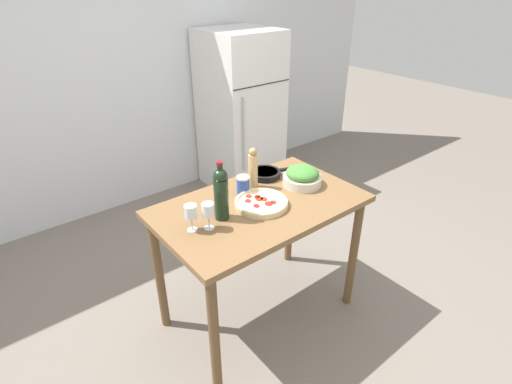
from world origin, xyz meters
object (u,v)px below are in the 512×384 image
homemade_pizza (261,203)px  wine_glass_far (191,212)px  salad_bowl (302,177)px  cast_iron_skillet (265,174)px  wine_bottle (221,193)px  pepper_mill (253,169)px  salt_canister (243,185)px  wine_glass_near (208,211)px  refrigerator (240,113)px

homemade_pizza → wine_glass_far: bearing=175.9°
salad_bowl → cast_iron_skillet: (-0.11, 0.24, -0.04)m
wine_bottle → salad_bowl: (0.63, 0.01, -0.10)m
wine_glass_far → homemade_pizza: bearing=-4.1°
homemade_pizza → salad_bowl: bearing=6.4°
wine_glass_far → salad_bowl: wine_glass_far is taller
salad_bowl → cast_iron_skillet: size_ratio=0.77×
salad_bowl → homemade_pizza: bearing=-173.6°
wine_bottle → wine_glass_far: size_ratio=2.24×
wine_bottle → pepper_mill: (0.36, 0.18, -0.03)m
wine_glass_far → salt_canister: size_ratio=1.27×
salad_bowl → salt_canister: size_ratio=2.07×
wine_glass_far → salt_canister: wine_glass_far is taller
wine_bottle → wine_glass_near: (-0.11, -0.04, -0.05)m
wine_bottle → homemade_pizza: (0.25, -0.03, -0.14)m
salt_canister → pepper_mill: bearing=17.3°
pepper_mill → cast_iron_skillet: bearing=23.0°
cast_iron_skillet → wine_glass_near: bearing=-155.6°
salt_canister → wine_glass_near: bearing=-153.1°
wine_glass_far → wine_glass_near: bearing=-27.1°
wine_glass_far → pepper_mill: (0.55, 0.18, 0.02)m
wine_glass_near → salt_canister: (0.37, 0.19, -0.05)m
salad_bowl → wine_bottle: bearing=-179.3°
refrigerator → wine_bottle: 2.13m
wine_glass_near → cast_iron_skillet: bearing=24.4°
salad_bowl → wine_glass_near: bearing=-176.1°
wine_bottle → homemade_pizza: 0.29m
wine_glass_far → salt_canister: (0.45, 0.15, -0.05)m
wine_bottle → wine_glass_far: (-0.19, -0.00, -0.05)m
cast_iron_skillet → homemade_pizza: bearing=-133.3°
homemade_pizza → cast_iron_skillet: (0.26, 0.28, 0.00)m
refrigerator → cast_iron_skillet: refrigerator is taller
cast_iron_skillet → pepper_mill: bearing=-157.0°
wine_glass_near → homemade_pizza: (0.37, 0.01, -0.09)m
refrigerator → wine_glass_far: refrigerator is taller
wine_glass_near → salad_bowl: wine_glass_near is taller
refrigerator → homemade_pizza: bearing=-123.0°
refrigerator → wine_bottle: refrigerator is taller
wine_glass_near → wine_bottle: bearing=20.4°
refrigerator → homemade_pizza: (-1.09, -1.67, 0.09)m
salt_canister → cast_iron_skillet: bearing=20.8°
wine_bottle → wine_glass_far: bearing=-179.6°
wine_bottle → salt_canister: (0.26, 0.14, -0.10)m
wine_glass_near → salad_bowl: 0.74m
wine_bottle → pepper_mill: size_ratio=1.27×
wine_glass_near → homemade_pizza: size_ratio=0.49×
salad_bowl → cast_iron_skillet: 0.26m
cast_iron_skillet → wine_bottle: bearing=-154.7°
wine_bottle → cast_iron_skillet: wine_bottle is taller
pepper_mill → salad_bowl: pepper_mill is taller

